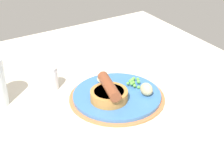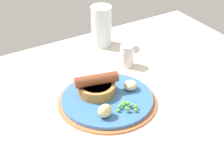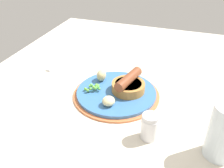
% 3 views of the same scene
% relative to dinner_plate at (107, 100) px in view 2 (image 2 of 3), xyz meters
% --- Properties ---
extents(dining_table, '(1.10, 0.80, 0.03)m').
position_rel_dinner_plate_xyz_m(dining_table, '(0.04, 0.04, -0.02)').
color(dining_table, beige).
rests_on(dining_table, ground).
extents(dinner_plate, '(0.24, 0.24, 0.01)m').
position_rel_dinner_plate_xyz_m(dinner_plate, '(0.00, 0.00, 0.00)').
color(dinner_plate, '#CC6B3D').
rests_on(dinner_plate, dining_table).
extents(sausage_pudding, '(0.11, 0.09, 0.05)m').
position_rel_dinner_plate_xyz_m(sausage_pudding, '(0.01, -0.03, 0.03)').
color(sausage_pudding, '#AD7538').
rests_on(sausage_pudding, dinner_plate).
extents(pea_pile, '(0.05, 0.04, 0.02)m').
position_rel_dinner_plate_xyz_m(pea_pile, '(-0.02, 0.06, 0.02)').
color(pea_pile, '#50B843').
rests_on(pea_pile, dinner_plate).
extents(potato_chunk_1, '(0.04, 0.03, 0.03)m').
position_rel_dinner_plate_xyz_m(potato_chunk_1, '(0.04, 0.06, 0.02)').
color(potato_chunk_1, '#CCB77F').
rests_on(potato_chunk_1, dinner_plate).
extents(potato_chunk_2, '(0.04, 0.04, 0.02)m').
position_rel_dinner_plate_xyz_m(potato_chunk_2, '(-0.07, -0.00, 0.02)').
color(potato_chunk_2, beige).
rests_on(potato_chunk_2, dinner_plate).
extents(drinking_glass, '(0.06, 0.06, 0.12)m').
position_rel_dinner_plate_xyz_m(drinking_glass, '(-0.14, -0.27, 0.06)').
color(drinking_glass, silver).
rests_on(drinking_glass, dining_table).
extents(salt_shaker, '(0.04, 0.04, 0.06)m').
position_rel_dinner_plate_xyz_m(salt_shaker, '(-0.13, -0.12, 0.03)').
color(salt_shaker, silver).
rests_on(salt_shaker, dining_table).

